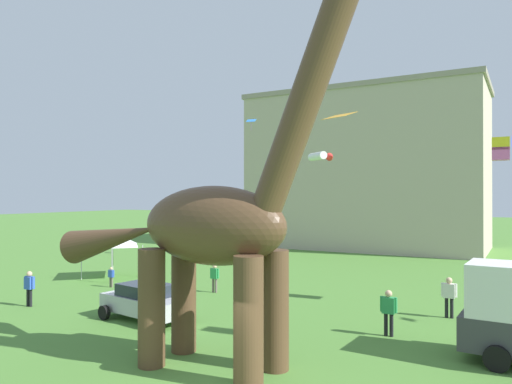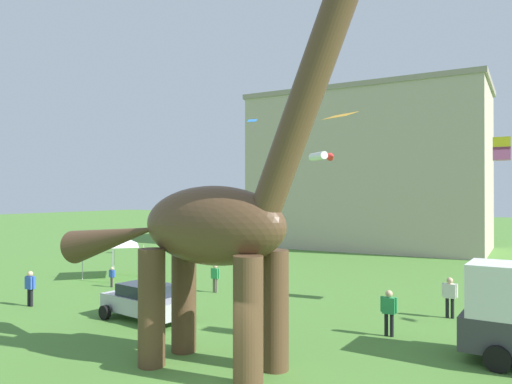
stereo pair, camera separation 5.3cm
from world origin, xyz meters
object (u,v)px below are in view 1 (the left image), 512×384
(person_photographer, at_px, (111,275))
(festival_canopy_tent, at_px, (112,239))
(dinosaur_sculpture, at_px, (211,225))
(person_vendor_side, at_px, (449,293))
(person_far_spectator, at_px, (29,285))
(kite_high_right, at_px, (251,121))
(person_watching_child, at_px, (215,275))
(person_strolling_adult, at_px, (389,308))
(kite_far_left, at_px, (501,149))
(kite_mid_right, at_px, (339,116))
(parked_sedan_left, at_px, (145,301))
(kite_near_high, at_px, (320,156))

(person_photographer, relative_size, festival_canopy_tent, 0.37)
(dinosaur_sculpture, distance_m, person_vendor_side, 12.13)
(person_far_spectator, height_order, kite_high_right, kite_high_right)
(person_photographer, xyz_separation_m, person_watching_child, (6.17, 1.70, 0.24))
(kite_high_right, bearing_deg, dinosaur_sculpture, -63.02)
(kite_high_right, bearing_deg, person_photographer, -96.11)
(dinosaur_sculpture, distance_m, person_photographer, 15.41)
(dinosaur_sculpture, distance_m, person_far_spectator, 13.13)
(person_strolling_adult, distance_m, person_vendor_side, 4.38)
(kite_far_left, bearing_deg, person_watching_child, -169.47)
(person_photographer, relative_size, kite_far_left, 1.13)
(person_strolling_adult, height_order, kite_mid_right, kite_mid_right)
(parked_sedan_left, height_order, person_far_spectator, person_far_spectator)
(parked_sedan_left, xyz_separation_m, person_watching_child, (-0.66, 6.30, 0.14))
(kite_far_left, bearing_deg, kite_high_right, 152.96)
(festival_canopy_tent, relative_size, kite_high_right, 3.08)
(festival_canopy_tent, height_order, kite_high_right, kite_high_right)
(kite_far_left, height_order, kite_high_right, kite_high_right)
(person_watching_child, bearing_deg, person_strolling_adult, -163.66)
(parked_sedan_left, distance_m, kite_high_right, 22.06)
(kite_mid_right, bearing_deg, parked_sedan_left, -132.82)
(person_strolling_adult, distance_m, kite_high_right, 24.29)
(dinosaur_sculpture, relative_size, kite_mid_right, 6.98)
(person_photographer, height_order, person_watching_child, person_watching_child)
(person_far_spectator, distance_m, kite_high_right, 22.12)
(person_watching_child, height_order, person_strolling_adult, person_strolling_adult)
(person_watching_child, bearing_deg, dinosaur_sculpture, 158.88)
(person_vendor_side, relative_size, kite_high_right, 1.75)
(dinosaur_sculpture, distance_m, festival_canopy_tent, 18.17)
(person_far_spectator, bearing_deg, person_watching_child, -77.27)
(parked_sedan_left, relative_size, person_photographer, 3.76)
(person_far_spectator, relative_size, person_vendor_side, 0.96)
(kite_far_left, relative_size, kite_high_right, 1.02)
(person_strolling_adult, relative_size, person_vendor_side, 0.99)
(festival_canopy_tent, relative_size, kite_near_high, 1.81)
(person_strolling_adult, distance_m, kite_far_left, 9.66)
(kite_far_left, xyz_separation_m, kite_mid_right, (-7.06, -2.03, 1.81))
(kite_mid_right, bearing_deg, person_watching_child, -175.16)
(kite_far_left, height_order, kite_mid_right, kite_mid_right)
(kite_high_right, xyz_separation_m, kite_mid_right, (11.73, -11.62, -2.20))
(kite_mid_right, bearing_deg, kite_near_high, 122.20)
(festival_canopy_tent, bearing_deg, kite_far_left, 5.22)
(person_photographer, bearing_deg, parked_sedan_left, 64.79)
(person_strolling_adult, relative_size, kite_mid_right, 1.00)
(dinosaur_sculpture, xyz_separation_m, kite_high_right, (-11.15, 21.90, 7.09))
(festival_canopy_tent, bearing_deg, parked_sedan_left, -37.09)
(person_vendor_side, bearing_deg, dinosaur_sculpture, -103.71)
(parked_sedan_left, relative_size, festival_canopy_tent, 1.40)
(person_watching_child, bearing_deg, kite_near_high, -95.98)
(dinosaur_sculpture, xyz_separation_m, kite_mid_right, (0.58, 10.28, 4.89))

